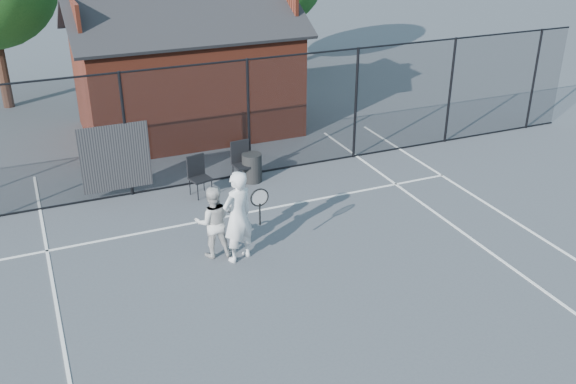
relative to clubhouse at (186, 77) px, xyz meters
name	(u,v)px	position (x,y,z in m)	size (l,w,h in m)	color
ground	(292,282)	(-0.50, -9.00, -1.61)	(80.00, 80.00, 0.00)	#474C52
court_lines	(323,322)	(-0.50, -10.32, -1.60)	(11.02, 18.00, 0.01)	white
fence	(198,128)	(-0.80, -4.00, -0.16)	(22.04, 3.00, 3.00)	black
clubhouse	(186,77)	(0.00, 0.00, 0.00)	(6.50, 4.36, 4.19)	maroon
player_front	(238,216)	(-1.12, -7.81, -0.66)	(0.90, 0.73, 1.88)	white
player_back	(213,222)	(-1.52, -7.46, -0.86)	(0.85, 0.69, 1.49)	silver
chair_left	(244,163)	(0.20, -4.40, -1.10)	(0.49, 0.51, 1.02)	black
chair_right	(200,177)	(-1.00, -4.71, -1.13)	(0.46, 0.48, 0.95)	black
waste_bin	(252,168)	(0.41, -4.40, -1.25)	(0.50, 0.50, 0.72)	#242424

